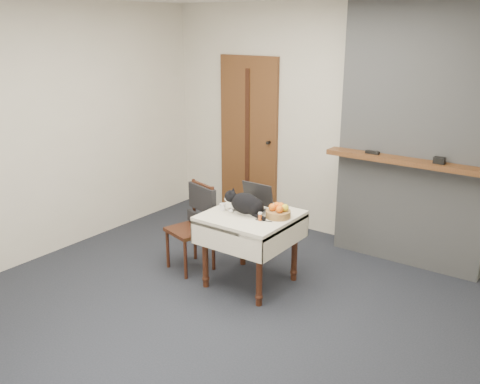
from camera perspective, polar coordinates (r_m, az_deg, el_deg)
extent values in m
plane|color=black|center=(4.80, -0.91, -11.92)|extent=(4.50, 4.50, 0.00)
cube|color=beige|center=(6.00, 10.61, 7.07)|extent=(4.50, 0.02, 2.60)
cube|color=beige|center=(5.91, -18.86, 6.27)|extent=(0.02, 4.00, 2.60)
cube|color=brown|center=(6.63, 0.94, 5.71)|extent=(0.82, 0.05, 2.00)
cube|color=#361F0E|center=(6.60, 0.79, 5.66)|extent=(0.06, 0.01, 1.70)
cylinder|color=black|center=(6.41, 3.06, 5.29)|extent=(0.04, 0.06, 0.04)
cube|color=gray|center=(5.54, 18.37, 5.61)|extent=(1.50, 0.30, 2.60)
cube|color=brown|center=(5.36, 17.36, 3.12)|extent=(1.62, 0.18, 0.05)
cube|color=black|center=(5.47, 13.94, 4.11)|extent=(0.14, 0.04, 0.03)
cube|color=black|center=(5.26, 20.49, 3.17)|extent=(0.10, 0.07, 0.06)
cylinder|color=#361F0E|center=(4.97, -3.72, -6.73)|extent=(0.06, 0.06, 0.64)
sphere|color=#361F0E|center=(5.08, -3.67, -9.20)|extent=(0.07, 0.07, 0.07)
cylinder|color=#361F0E|center=(4.65, 2.07, -8.53)|extent=(0.06, 0.06, 0.64)
sphere|color=#361F0E|center=(4.76, 2.03, -11.12)|extent=(0.07, 0.07, 0.07)
cylinder|color=#361F0E|center=(5.41, 0.32, -4.62)|extent=(0.06, 0.06, 0.64)
sphere|color=#361F0E|center=(5.51, 0.32, -6.93)|extent=(0.07, 0.07, 0.07)
cylinder|color=#361F0E|center=(5.11, 5.83, -6.08)|extent=(0.06, 0.06, 0.64)
sphere|color=#361F0E|center=(5.22, 5.75, -8.50)|extent=(0.07, 0.07, 0.07)
cube|color=#EDE9C9|center=(4.89, 1.15, -2.68)|extent=(0.78, 0.78, 0.06)
cube|color=#EDE9C9|center=(4.65, -1.58, -5.29)|extent=(0.78, 0.01, 0.22)
cube|color=#EDE9C9|center=(5.23, 3.54, -2.62)|extent=(0.78, 0.01, 0.22)
cube|color=#EDE9C9|center=(5.15, -2.39, -2.96)|extent=(0.01, 0.78, 0.22)
cube|color=#EDE9C9|center=(4.74, 4.98, -4.86)|extent=(0.01, 0.78, 0.22)
cube|color=#B7B7BC|center=(4.95, 0.99, -1.96)|extent=(0.33, 0.23, 0.02)
cube|color=black|center=(4.94, 0.99, -1.83)|extent=(0.27, 0.16, 0.00)
cube|color=black|center=(5.01, 1.92, -0.24)|extent=(0.33, 0.06, 0.22)
cube|color=#ADDAFD|center=(5.01, 1.90, -0.24)|extent=(0.30, 0.05, 0.20)
ellipsoid|color=black|center=(4.85, 0.61, -1.25)|extent=(0.33, 0.22, 0.20)
ellipsoid|color=black|center=(4.82, 1.59, -1.62)|extent=(0.18, 0.20, 0.16)
sphere|color=black|center=(4.91, -1.00, -0.46)|extent=(0.13, 0.13, 0.11)
ellipsoid|color=white|center=(4.93, -1.38, -0.71)|extent=(0.06, 0.06, 0.05)
ellipsoid|color=white|center=(4.92, -0.70, -1.44)|extent=(0.06, 0.07, 0.08)
cone|color=black|center=(4.86, -1.09, 0.04)|extent=(0.04, 0.05, 0.05)
cone|color=black|center=(4.91, -0.72, 0.25)|extent=(0.04, 0.05, 0.05)
cylinder|color=black|center=(4.76, 1.95, -2.61)|extent=(0.17, 0.07, 0.03)
sphere|color=white|center=(4.91, -0.96, -2.02)|extent=(0.04, 0.04, 0.04)
sphere|color=white|center=(4.97, -0.55, -1.77)|extent=(0.04, 0.04, 0.04)
cylinder|color=white|center=(4.97, -1.87, -1.60)|extent=(0.06, 0.06, 0.06)
cylinder|color=#A54214|center=(4.72, 2.15, -2.71)|extent=(0.03, 0.03, 0.06)
cylinder|color=white|center=(4.70, 2.16, -2.28)|extent=(0.04, 0.04, 0.01)
cylinder|color=#A07B40|center=(4.80, 4.09, -2.36)|extent=(0.22, 0.22, 0.06)
sphere|color=orange|center=(4.78, 3.48, -1.63)|extent=(0.07, 0.07, 0.07)
sphere|color=orange|center=(4.73, 4.25, -1.85)|extent=(0.07, 0.07, 0.07)
sphere|color=orange|center=(4.82, 4.39, -1.50)|extent=(0.07, 0.07, 0.07)
sphere|color=yellow|center=(4.78, 4.83, -1.68)|extent=(0.07, 0.07, 0.07)
sphere|color=orange|center=(4.83, 3.97, -1.45)|extent=(0.07, 0.07, 0.07)
cube|color=black|center=(4.76, 3.36, -2.88)|extent=(0.14, 0.02, 0.01)
cube|color=#361F0E|center=(5.31, -5.37, -4.08)|extent=(0.47, 0.47, 0.04)
cylinder|color=#361F0E|center=(5.44, -7.72, -5.97)|extent=(0.03, 0.03, 0.41)
cylinder|color=#361F0E|center=(5.18, -5.84, -7.14)|extent=(0.03, 0.03, 0.41)
cylinder|color=#361F0E|center=(5.60, -4.82, -5.16)|extent=(0.03, 0.03, 0.41)
cylinder|color=#361F0E|center=(5.35, -2.86, -6.25)|extent=(0.03, 0.03, 0.41)
cylinder|color=#361F0E|center=(5.45, -4.94, -0.94)|extent=(0.03, 0.03, 0.46)
cylinder|color=#361F0E|center=(5.19, -2.93, -1.86)|extent=(0.03, 0.03, 0.46)
cube|color=#361F0E|center=(5.29, -3.98, -0.45)|extent=(0.32, 0.12, 0.26)
cube|color=black|center=(5.29, -4.06, -0.66)|extent=(0.40, 0.16, 0.26)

